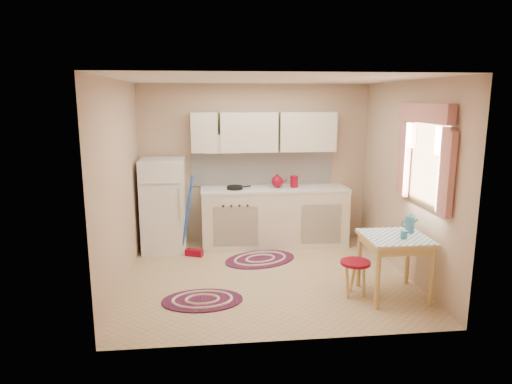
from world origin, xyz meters
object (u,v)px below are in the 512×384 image
(table, at_px, (394,266))
(stool, at_px, (355,278))
(fridge, at_px, (164,205))
(base_cabinets, at_px, (274,218))

(table, relative_size, stool, 1.71)
(fridge, distance_m, base_cabinets, 1.71)
(fridge, bearing_deg, stool, -39.23)
(base_cabinets, relative_size, table, 3.12)
(fridge, height_order, stool, fridge)
(base_cabinets, relative_size, stool, 5.36)
(stool, bearing_deg, base_cabinets, 108.51)
(base_cabinets, bearing_deg, fridge, -178.31)
(base_cabinets, height_order, stool, base_cabinets)
(table, bearing_deg, stool, 173.15)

